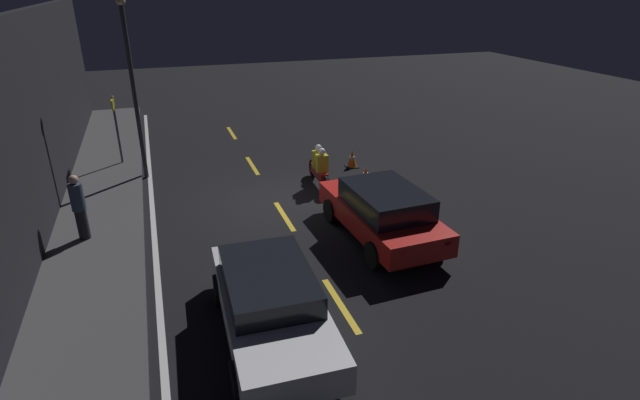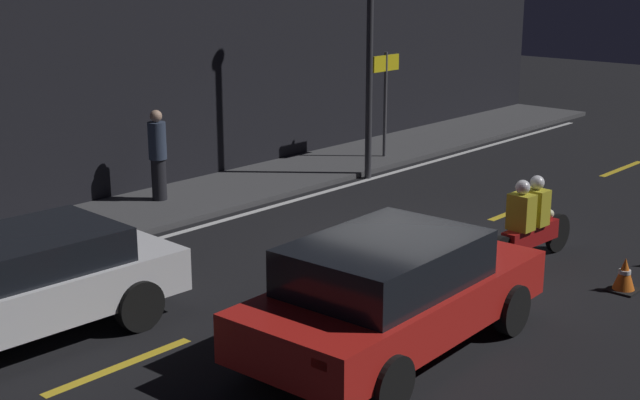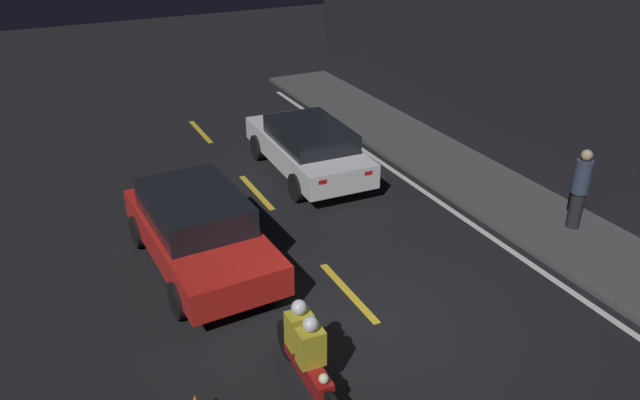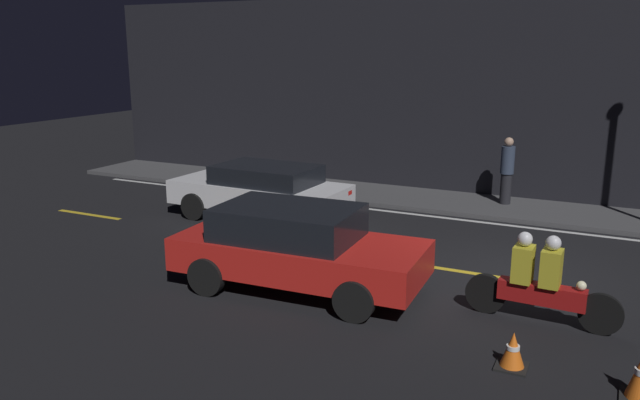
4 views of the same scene
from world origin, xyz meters
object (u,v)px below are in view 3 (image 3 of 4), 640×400
(sedan_white, at_px, (308,146))
(motorcycle, at_px, (306,353))
(pedestrian, at_px, (580,188))
(taxi_red, at_px, (199,229))

(sedan_white, distance_m, motorcycle, 7.50)
(sedan_white, bearing_deg, motorcycle, 156.26)
(sedan_white, xyz_separation_m, motorcycle, (6.76, -3.24, -0.08))
(pedestrian, bearing_deg, sedan_white, -144.31)
(motorcycle, bearing_deg, taxi_red, -172.03)
(taxi_red, xyz_separation_m, pedestrian, (2.22, 7.28, 0.23))
(taxi_red, xyz_separation_m, motorcycle, (3.88, 0.38, -0.12))
(taxi_red, height_order, pedestrian, pedestrian)
(taxi_red, distance_m, pedestrian, 7.62)
(taxi_red, height_order, motorcycle, taxi_red)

